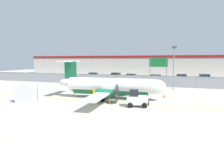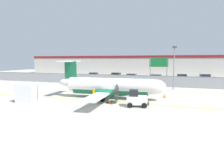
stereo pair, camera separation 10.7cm
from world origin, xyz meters
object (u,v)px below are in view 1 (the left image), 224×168
(parked_car_5, at_px, (205,77))
(highway_sign, at_px, (158,65))
(parked_car_0, at_px, (94,75))
(apron_light_pole, at_px, (174,64))
(ground_crew_worker, at_px, (94,94))
(traffic_cone_near_right, at_px, (110,101))
(parked_car_1, at_px, (115,76))
(commuter_airplane, at_px, (112,86))
(parked_car_3, at_px, (156,78))
(parked_car_4, at_px, (181,77))
(cargo_container, at_px, (29,93))
(baggage_tug, at_px, (137,99))
(parked_car_2, at_px, (131,77))
(traffic_cone_near_left, at_px, (164,95))

(parked_car_5, xyz_separation_m, highway_sign, (-9.96, -11.79, 3.24))
(parked_car_0, height_order, apron_light_pole, apron_light_pole)
(ground_crew_worker, height_order, parked_car_0, same)
(traffic_cone_near_right, relative_size, parked_car_1, 0.15)
(commuter_airplane, bearing_deg, parked_car_3, 78.57)
(ground_crew_worker, xyz_separation_m, parked_car_4, (10.34, 28.63, -0.06))
(cargo_container, distance_m, parked_car_4, 35.68)
(parked_car_0, xyz_separation_m, parked_car_5, (27.81, 2.34, 0.00))
(baggage_tug, height_order, apron_light_pole, apron_light_pole)
(baggage_tug, xyz_separation_m, parked_car_2, (-6.65, 26.93, 0.04))
(parked_car_4, bearing_deg, parked_car_0, 1.75)
(highway_sign, bearing_deg, traffic_cone_near_right, -101.34)
(parked_car_2, bearing_deg, traffic_cone_near_right, 99.90)
(traffic_cone_near_right, xyz_separation_m, parked_car_0, (-14.08, 28.25, 0.58))
(parked_car_0, bearing_deg, traffic_cone_near_left, -56.22)
(commuter_airplane, xyz_separation_m, parked_car_5, (14.52, 27.58, -0.71))
(ground_crew_worker, bearing_deg, parked_car_5, 8.12)
(baggage_tug, bearing_deg, ground_crew_worker, 158.24)
(parked_car_0, bearing_deg, traffic_cone_near_right, -71.34)
(traffic_cone_near_left, relative_size, parked_car_5, 0.15)
(traffic_cone_near_left, bearing_deg, highway_sign, 98.81)
(traffic_cone_near_right, distance_m, highway_sign, 19.56)
(cargo_container, xyz_separation_m, parked_car_0, (-4.48, 30.31, -0.21))
(traffic_cone_near_left, height_order, parked_car_0, parked_car_0)
(highway_sign, bearing_deg, parked_car_1, 138.28)
(parked_car_1, height_order, parked_car_5, same)
(baggage_tug, relative_size, parked_car_1, 0.58)
(cargo_container, relative_size, parked_car_4, 0.60)
(parked_car_4, distance_m, apron_light_pole, 15.60)
(parked_car_1, height_order, parked_car_4, same)
(cargo_container, distance_m, parked_car_2, 29.10)
(traffic_cone_near_left, relative_size, apron_light_pole, 0.09)
(parked_car_3, distance_m, apron_light_pole, 13.21)
(cargo_container, bearing_deg, parked_car_5, 51.18)
(cargo_container, height_order, parked_car_0, cargo_container)
(parked_car_0, xyz_separation_m, parked_car_4, (22.36, 0.57, 0.00))
(ground_crew_worker, bearing_deg, highway_sign, 18.18)
(parked_car_5, bearing_deg, commuter_airplane, -122.74)
(baggage_tug, bearing_deg, parked_car_2, 90.06)
(baggage_tug, height_order, traffic_cone_near_right, baggage_tug)
(traffic_cone_near_left, relative_size, parked_car_2, 0.15)
(baggage_tug, xyz_separation_m, traffic_cone_near_left, (2.57, 6.44, -0.54))
(commuter_airplane, bearing_deg, traffic_cone_near_right, -78.08)
(parked_car_4, bearing_deg, traffic_cone_near_left, 84.05)
(parked_car_5, bearing_deg, apron_light_pole, -117.48)
(apron_light_pole, bearing_deg, cargo_container, -136.03)
(parked_car_1, relative_size, apron_light_pole, 0.59)
(ground_crew_worker, xyz_separation_m, parked_car_1, (-6.28, 29.42, -0.06))
(ground_crew_worker, xyz_separation_m, parked_car_0, (-12.02, 28.06, -0.06))
(parked_car_2, height_order, parked_car_4, same)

